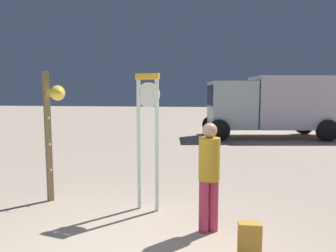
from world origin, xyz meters
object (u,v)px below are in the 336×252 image
at_px(standing_clock, 148,128).
at_px(person_near_clock, 209,172).
at_px(box_truck_near, 282,104).
at_px(backpack, 249,241).
at_px(arrow_sign, 52,119).

height_order(standing_clock, person_near_clock, standing_clock).
relative_size(standing_clock, box_truck_near, 0.35).
bearing_deg(box_truck_near, person_near_clock, -107.90).
relative_size(standing_clock, person_near_clock, 1.46).
distance_m(standing_clock, backpack, 2.41).
bearing_deg(standing_clock, arrow_sign, -179.44).
bearing_deg(backpack, arrow_sign, 157.14).
height_order(arrow_sign, person_near_clock, arrow_sign).
bearing_deg(person_near_clock, standing_clock, 145.00).
relative_size(arrow_sign, backpack, 5.41).
bearing_deg(backpack, box_truck_near, 75.63).
bearing_deg(box_truck_near, arrow_sign, -122.72).
height_order(backpack, box_truck_near, box_truck_near).
bearing_deg(arrow_sign, standing_clock, 0.56).
bearing_deg(backpack, standing_clock, 137.96).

